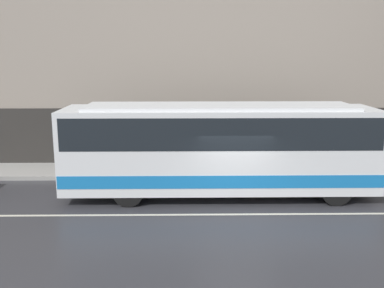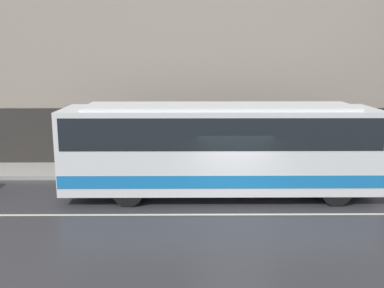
# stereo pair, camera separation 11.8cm
# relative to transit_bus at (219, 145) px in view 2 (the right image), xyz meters

# --- Properties ---
(ground_plane) EXTENTS (60.00, 60.00, 0.00)m
(ground_plane) POSITION_rel_transit_bus_xyz_m (0.45, -1.99, -1.91)
(ground_plane) COLOR #333338
(sidewalk) EXTENTS (60.00, 2.38, 0.17)m
(sidewalk) POSITION_rel_transit_bus_xyz_m (0.45, 3.20, -1.82)
(sidewalk) COLOR #A09E99
(sidewalk) RESTS_ON ground_plane
(building_facade) EXTENTS (60.00, 0.35, 10.94)m
(building_facade) POSITION_rel_transit_bus_xyz_m (0.45, 4.53, 3.37)
(building_facade) COLOR gray
(building_facade) RESTS_ON ground_plane
(lane_stripe) EXTENTS (54.00, 0.14, 0.01)m
(lane_stripe) POSITION_rel_transit_bus_xyz_m (0.45, -1.99, -1.90)
(lane_stripe) COLOR beige
(lane_stripe) RESTS_ON ground_plane
(transit_bus) EXTENTS (11.22, 2.62, 3.39)m
(transit_bus) POSITION_rel_transit_bus_xyz_m (0.00, 0.00, 0.00)
(transit_bus) COLOR white
(transit_bus) RESTS_ON ground_plane
(pedestrian_waiting) EXTENTS (0.36, 0.36, 1.54)m
(pedestrian_waiting) POSITION_rel_transit_bus_xyz_m (2.10, 3.80, -1.03)
(pedestrian_waiting) COLOR maroon
(pedestrian_waiting) RESTS_ON sidewalk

